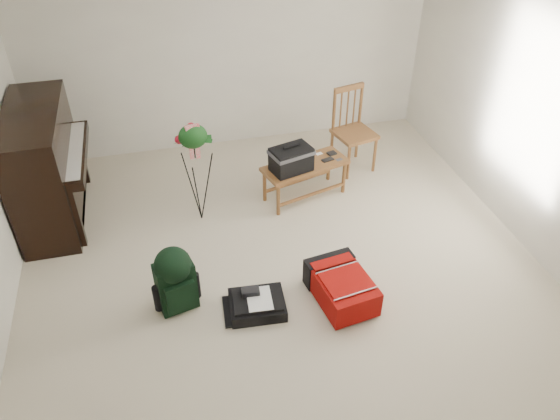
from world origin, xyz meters
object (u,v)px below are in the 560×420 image
object	(u,v)px
green_backpack	(175,277)
flower_stand	(197,174)
red_suitcase	(340,283)
black_duffel	(257,304)
piano	(47,169)
bench	(294,159)
dining_chair	(354,131)

from	to	relation	value
green_backpack	flower_stand	distance (m)	1.33
red_suitcase	black_duffel	distance (m)	0.78
green_backpack	flower_stand	size ratio (longest dim) A/B	0.56
red_suitcase	flower_stand	xyz separation A→B (m)	(-1.08, 1.48, 0.43)
black_duffel	red_suitcase	bearing A→B (deg)	3.95
piano	bench	world-z (taller)	piano
black_duffel	green_backpack	size ratio (longest dim) A/B	0.79
piano	bench	bearing A→B (deg)	-7.68
piano	flower_stand	distance (m)	1.58
black_duffel	flower_stand	xyz separation A→B (m)	(-0.31, 1.47, 0.51)
dining_chair	flower_stand	distance (m)	2.06
piano	black_duffel	bearing A→B (deg)	-46.62
dining_chair	bench	bearing A→B (deg)	-163.81
bench	flower_stand	size ratio (longest dim) A/B	0.87
dining_chair	red_suitcase	world-z (taller)	dining_chair
black_duffel	flower_stand	world-z (taller)	flower_stand
piano	flower_stand	size ratio (longest dim) A/B	1.26
black_duffel	piano	bearing A→B (deg)	138.07
green_backpack	piano	bearing A→B (deg)	110.65
bench	dining_chair	xyz separation A→B (m)	(0.88, 0.50, -0.03)
piano	black_duffel	size ratio (longest dim) A/B	2.87
green_backpack	flower_stand	bearing A→B (deg)	60.32
piano	bench	xyz separation A→B (m)	(2.59, -0.35, -0.07)
dining_chair	red_suitcase	size ratio (longest dim) A/B	1.39
piano	bench	size ratio (longest dim) A/B	1.44
red_suitcase	green_backpack	xyz separation A→B (m)	(-1.46, 0.23, 0.21)
red_suitcase	black_duffel	bearing A→B (deg)	170.98
bench	dining_chair	distance (m)	1.02
piano	black_duffel	xyz separation A→B (m)	(1.82, -1.93, -0.52)
bench	black_duffel	distance (m)	1.81
dining_chair	flower_stand	xyz separation A→B (m)	(-1.96, -0.61, 0.08)
bench	piano	bearing A→B (deg)	156.55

